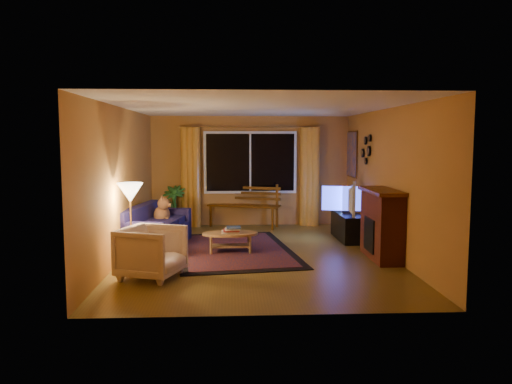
{
  "coord_description": "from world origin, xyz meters",
  "views": [
    {
      "loc": [
        -0.43,
        -8.42,
        1.97
      ],
      "look_at": [
        0.0,
        0.3,
        1.05
      ],
      "focal_mm": 35.0,
      "sensor_mm": 36.0,
      "label": 1
    }
  ],
  "objects_px": {
    "tv_console": "(348,226)",
    "coffee_table": "(230,243)",
    "sofa": "(156,227)",
    "floor_lamp": "(131,225)",
    "armchair": "(152,250)",
    "bench": "(244,216)"
  },
  "relations": [
    {
      "from": "bench",
      "to": "floor_lamp",
      "type": "height_order",
      "value": "floor_lamp"
    },
    {
      "from": "armchair",
      "to": "tv_console",
      "type": "height_order",
      "value": "armchair"
    },
    {
      "from": "coffee_table",
      "to": "armchair",
      "type": "bearing_deg",
      "value": -125.88
    },
    {
      "from": "floor_lamp",
      "to": "bench",
      "type": "bearing_deg",
      "value": 61.57
    },
    {
      "from": "coffee_table",
      "to": "bench",
      "type": "bearing_deg",
      "value": 83.34
    },
    {
      "from": "armchair",
      "to": "floor_lamp",
      "type": "height_order",
      "value": "floor_lamp"
    },
    {
      "from": "tv_console",
      "to": "bench",
      "type": "bearing_deg",
      "value": 141.94
    },
    {
      "from": "armchair",
      "to": "tv_console",
      "type": "xyz_separation_m",
      "value": [
        3.44,
        2.6,
        -0.15
      ]
    },
    {
      "from": "sofa",
      "to": "bench",
      "type": "bearing_deg",
      "value": 62.82
    },
    {
      "from": "armchair",
      "to": "floor_lamp",
      "type": "relative_size",
      "value": 0.64
    },
    {
      "from": "bench",
      "to": "armchair",
      "type": "xyz_separation_m",
      "value": [
        -1.42,
        -4.13,
        0.17
      ]
    },
    {
      "from": "sofa",
      "to": "floor_lamp",
      "type": "xyz_separation_m",
      "value": [
        -0.19,
        -1.25,
        0.26
      ]
    },
    {
      "from": "sofa",
      "to": "tv_console",
      "type": "distance_m",
      "value": 3.73
    },
    {
      "from": "bench",
      "to": "coffee_table",
      "type": "relative_size",
      "value": 1.66
    },
    {
      "from": "sofa",
      "to": "tv_console",
      "type": "bearing_deg",
      "value": 19.92
    },
    {
      "from": "bench",
      "to": "tv_console",
      "type": "height_order",
      "value": "tv_console"
    },
    {
      "from": "armchair",
      "to": "tv_console",
      "type": "distance_m",
      "value": 4.31
    },
    {
      "from": "sofa",
      "to": "floor_lamp",
      "type": "distance_m",
      "value": 1.29
    },
    {
      "from": "coffee_table",
      "to": "tv_console",
      "type": "relative_size",
      "value": 0.79
    },
    {
      "from": "bench",
      "to": "sofa",
      "type": "height_order",
      "value": "sofa"
    },
    {
      "from": "tv_console",
      "to": "coffee_table",
      "type": "bearing_deg",
      "value": -156.6
    },
    {
      "from": "bench",
      "to": "armchair",
      "type": "height_order",
      "value": "armchair"
    }
  ]
}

